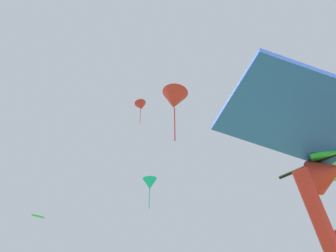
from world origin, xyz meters
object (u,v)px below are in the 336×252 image
at_px(distant_kite_teal_mid_left, 150,184).
at_px(distant_kite_red_overhead_distant, 174,100).
at_px(distant_kite_red_mid_right, 141,106).
at_px(distant_kite_green_low_right, 38,216).
at_px(held_stunt_kite, 334,148).

xyz_separation_m(distant_kite_teal_mid_left, distant_kite_red_overhead_distant, (-4.64, -9.59, -0.87)).
xyz_separation_m(distant_kite_red_mid_right, distant_kite_teal_mid_left, (2.19, 1.98, -4.84)).
distance_m(distant_kite_green_low_right, distant_kite_teal_mid_left, 8.13).
relative_size(held_stunt_kite, distant_kite_red_mid_right, 0.95).
relative_size(distant_kite_red_mid_right, distant_kite_red_overhead_distant, 0.72).
relative_size(distant_kite_red_mid_right, distant_kite_teal_mid_left, 0.85).
bearing_deg(distant_kite_teal_mid_left, distant_kite_green_low_right, 139.72).
xyz_separation_m(held_stunt_kite, distant_kite_teal_mid_left, (9.89, 18.65, 9.83)).
relative_size(distant_kite_teal_mid_left, distant_kite_red_overhead_distant, 0.85).
height_order(held_stunt_kite, distant_kite_teal_mid_left, distant_kite_teal_mid_left).
distance_m(held_stunt_kite, distant_kite_red_overhead_distant, 13.79).
bearing_deg(distant_kite_teal_mid_left, distant_kite_red_mid_right, -137.84).
bearing_deg(distant_kite_teal_mid_left, distant_kite_red_overhead_distant, -115.81).
xyz_separation_m(held_stunt_kite, distant_kite_red_mid_right, (7.70, 16.66, 14.67)).
bearing_deg(held_stunt_kite, distant_kite_red_overhead_distant, 59.91).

